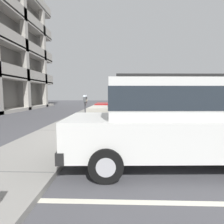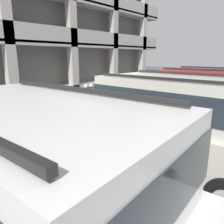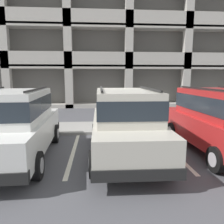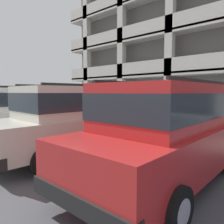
{
  "view_description": "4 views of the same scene",
  "coord_description": "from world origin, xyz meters",
  "px_view_note": "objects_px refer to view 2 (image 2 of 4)",
  "views": [
    {
      "loc": [
        -7.25,
        -1.01,
        1.65
      ],
      "look_at": [
        0.1,
        -0.79,
        0.9
      ],
      "focal_mm": 28.0,
      "sensor_mm": 36.0,
      "label": 1
    },
    {
      "loc": [
        -4.18,
        -4.21,
        2.4
      ],
      "look_at": [
        0.21,
        -0.46,
        0.91
      ],
      "focal_mm": 35.0,
      "sensor_mm": 36.0,
      "label": 2
    },
    {
      "loc": [
        -0.85,
        -8.52,
        2.33
      ],
      "look_at": [
        -0.28,
        -0.94,
        1.13
      ],
      "focal_mm": 35.0,
      "sensor_mm": 36.0,
      "label": 3
    },
    {
      "loc": [
        5.12,
        -6.03,
        1.82
      ],
      "look_at": [
        0.13,
        -0.75,
        1.16
      ],
      "focal_mm": 35.0,
      "sensor_mm": 36.0,
      "label": 4
    }
  ],
  "objects_px": {
    "silver_suv": "(170,119)",
    "red_sedan": "(34,184)",
    "dark_hatchback": "(209,99)",
    "parking_meter_near": "(90,97)"
  },
  "relations": [
    {
      "from": "silver_suv",
      "to": "red_sedan",
      "type": "height_order",
      "value": "same"
    },
    {
      "from": "dark_hatchback",
      "to": "parking_meter_near",
      "type": "distance_m",
      "value": 3.77
    },
    {
      "from": "parking_meter_near",
      "to": "silver_suv",
      "type": "bearing_deg",
      "value": -93.17
    },
    {
      "from": "silver_suv",
      "to": "dark_hatchback",
      "type": "distance_m",
      "value": 2.96
    },
    {
      "from": "dark_hatchback",
      "to": "parking_meter_near",
      "type": "xyz_separation_m",
      "value": [
        -2.82,
        2.5,
        0.14
      ]
    },
    {
      "from": "silver_suv",
      "to": "dark_hatchback",
      "type": "xyz_separation_m",
      "value": [
        2.96,
        0.1,
        0.0
      ]
    },
    {
      "from": "silver_suv",
      "to": "parking_meter_near",
      "type": "relative_size",
      "value": 3.22
    },
    {
      "from": "red_sedan",
      "to": "parking_meter_near",
      "type": "relative_size",
      "value": 3.25
    },
    {
      "from": "red_sedan",
      "to": "dark_hatchback",
      "type": "height_order",
      "value": "same"
    },
    {
      "from": "red_sedan",
      "to": "silver_suv",
      "type": "bearing_deg",
      "value": -2.22
    }
  ]
}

